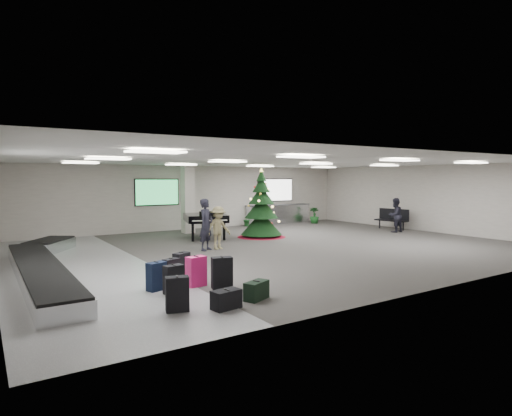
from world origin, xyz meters
TOP-DOWN VIEW (x-y plane):
  - ground at (0.00, 0.00)m, footprint 18.00×18.00m
  - room_envelope at (-0.38, 0.67)m, footprint 18.02×14.02m
  - baggage_carousel at (-7.84, -0.08)m, footprint 2.28×9.71m
  - service_counter at (5.00, 6.65)m, footprint 4.05×0.65m
  - suitcase_0 at (-6.08, -5.29)m, footprint 0.49×0.35m
  - suitcase_1 at (-4.52, -4.22)m, footprint 0.53×0.37m
  - pink_suitcase at (-4.95, -3.72)m, footprint 0.50×0.34m
  - suitcase_3 at (-4.90, -2.72)m, footprint 0.50×0.41m
  - navy_suitcase at (-5.88, -3.57)m, footprint 0.48×0.37m
  - suitcase_5 at (-5.65, -4.05)m, footprint 0.46×0.30m
  - green_duffel at (-4.35, -5.43)m, footprint 0.65×0.50m
  - suitcase_8 at (-5.30, -3.01)m, footprint 0.45×0.34m
  - black_duffel at (-5.21, -5.66)m, footprint 0.62×0.40m
  - christmas_tree at (1.10, 2.55)m, footprint 2.14×2.14m
  - grand_piano at (-1.15, 3.45)m, footprint 2.18×2.52m
  - bench at (8.24, 1.30)m, footprint 0.82×1.70m
  - traveler_a at (-2.47, 0.74)m, footprint 0.81×0.74m
  - traveler_b at (-1.99, 0.73)m, footprint 1.06×0.69m
  - traveler_bench at (7.35, 0.44)m, footprint 0.80×0.63m
  - potted_plant_left at (2.82, 6.50)m, footprint 0.53×0.50m
  - potted_plant_right at (6.81, 5.64)m, footprint 0.72×0.72m

SIDE VIEW (x-z plane):
  - ground at x=0.00m, z-range 0.00..0.00m
  - black_duffel at x=-5.21m, z-range -0.01..0.39m
  - green_duffel at x=-4.35m, z-range -0.01..0.40m
  - baggage_carousel at x=-7.84m, z-range 0.00..0.43m
  - suitcase_8 at x=-5.30m, z-range -0.01..0.60m
  - suitcase_5 at x=-5.65m, z-range -0.01..0.66m
  - navy_suitcase at x=-5.88m, z-range -0.01..0.66m
  - suitcase_3 at x=-4.90m, z-range -0.01..0.67m
  - suitcase_0 at x=-6.08m, z-range -0.01..0.69m
  - pink_suitcase at x=-4.95m, z-range -0.01..0.73m
  - suitcase_1 at x=-4.52m, z-range -0.01..0.75m
  - potted_plant_left at x=2.82m, z-range 0.00..0.76m
  - potted_plant_right at x=6.81m, z-range 0.00..0.92m
  - service_counter at x=5.00m, z-range 0.01..1.09m
  - bench at x=8.24m, z-range 0.07..1.10m
  - traveler_b at x=-1.99m, z-range 0.00..1.55m
  - traveler_bench at x=7.35m, z-range 0.00..1.63m
  - grand_piano at x=-1.15m, z-range 0.26..1.49m
  - traveler_a at x=-2.47m, z-range 0.00..1.85m
  - christmas_tree at x=1.10m, z-range -0.48..2.57m
  - room_envelope at x=-0.38m, z-range 0.73..3.94m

